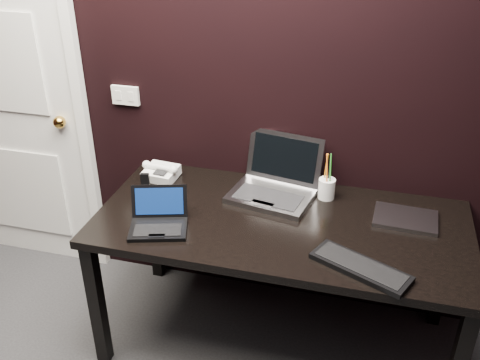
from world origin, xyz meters
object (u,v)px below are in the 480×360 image
(door, at_px, (6,97))
(pen_cup, at_px, (327,188))
(desk_phone, at_px, (161,172))
(netbook, at_px, (159,221))
(mobile_phone, at_px, (145,184))
(closed_laptop, at_px, (405,218))
(silver_laptop, at_px, (275,185))
(desk, at_px, (280,234))
(ext_keyboard, at_px, (360,267))

(door, relative_size, pen_cup, 8.96)
(desk_phone, bearing_deg, netbook, -69.01)
(netbook, relative_size, mobile_phone, 3.40)
(door, relative_size, desk_phone, 10.46)
(netbook, height_order, closed_laptop, netbook)
(door, xyz_separation_m, mobile_phone, (0.94, -0.28, -0.27))
(door, distance_m, mobile_phone, 1.01)
(silver_laptop, xyz_separation_m, closed_laptop, (0.63, -0.08, -0.04))
(desk, distance_m, mobile_phone, 0.73)
(ext_keyboard, xyz_separation_m, mobile_phone, (-1.09, 0.37, 0.02))
(door, relative_size, silver_laptop, 4.80)
(door, xyz_separation_m, silver_laptop, (1.57, -0.15, -0.25))
(closed_laptop, bearing_deg, pen_cup, 163.59)
(desk, xyz_separation_m, closed_laptop, (0.55, 0.15, 0.09))
(mobile_phone, bearing_deg, netbook, -56.69)
(silver_laptop, bearing_deg, netbook, -136.43)
(desk, height_order, ext_keyboard, ext_keyboard)
(silver_laptop, height_order, mobile_phone, silver_laptop)
(pen_cup, bearing_deg, ext_keyboard, -69.21)
(netbook, bearing_deg, mobile_phone, 123.31)
(desk_phone, bearing_deg, door, 171.61)
(silver_laptop, xyz_separation_m, mobile_phone, (-0.63, -0.12, -0.02))
(desk, distance_m, desk_phone, 0.73)
(ext_keyboard, bearing_deg, desk, 143.86)
(ext_keyboard, bearing_deg, desk_phone, 154.43)
(mobile_phone, height_order, pen_cup, pen_cup)
(desk_phone, height_order, pen_cup, pen_cup)
(desk_phone, bearing_deg, silver_laptop, -0.99)
(ext_keyboard, bearing_deg, pen_cup, 110.79)
(silver_laptop, relative_size, mobile_phone, 4.97)
(netbook, xyz_separation_m, desk_phone, (-0.16, 0.43, 0.00))
(netbook, relative_size, silver_laptop, 0.68)
(desk_phone, xyz_separation_m, mobile_phone, (-0.03, -0.13, -0.00))
(door, xyz_separation_m, ext_keyboard, (2.02, -0.65, -0.29))
(door, height_order, netbook, door)
(mobile_phone, bearing_deg, pen_cup, 10.08)
(desk_phone, distance_m, mobile_phone, 0.14)
(silver_laptop, xyz_separation_m, pen_cup, (0.25, 0.03, 0.00))
(silver_laptop, distance_m, desk_phone, 0.61)
(desk, bearing_deg, ext_keyboard, -36.14)
(netbook, bearing_deg, silver_laptop, 43.57)
(desk_phone, bearing_deg, mobile_phone, -102.22)
(silver_laptop, relative_size, pen_cup, 1.87)
(desk, xyz_separation_m, silver_laptop, (-0.08, 0.22, 0.13))
(ext_keyboard, bearing_deg, closed_laptop, 67.31)
(ext_keyboard, distance_m, desk_phone, 1.17)
(closed_laptop, bearing_deg, mobile_phone, -177.88)
(netbook, height_order, pen_cup, pen_cup)
(door, bearing_deg, ext_keyboard, -17.77)
(silver_laptop, bearing_deg, closed_laptop, -7.01)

